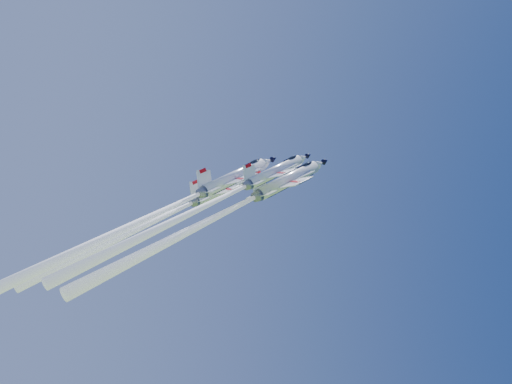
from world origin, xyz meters
name	(u,v)px	position (x,y,z in m)	size (l,w,h in m)	color
jet_lead	(226,212)	(-6.24, -2.12, 96.13)	(39.34, 12.96, 33.90)	white
jet_left	(164,216)	(-13.81, 5.44, 96.27)	(35.63, 11.72, 30.73)	white
jet_right	(207,205)	(-11.09, -7.04, 95.72)	(35.43, 11.36, 31.07)	white
jet_slot	(142,221)	(-19.31, -2.30, 93.55)	(43.52, 13.72, 38.57)	white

